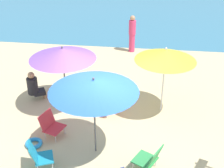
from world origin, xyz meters
The scene contains 13 objects.
ground_plane centered at (0.00, 0.00, 0.00)m, with size 40.00×40.00×0.00m, color #CCB789.
sea_water centered at (0.00, 14.21, 0.00)m, with size 40.00×16.00×0.01m, color teal.
umbrella_blue centered at (-0.22, -0.67, 1.84)m, with size 2.02×2.02×2.04m.
umbrella_yellow centered at (1.39, 1.35, 1.80)m, with size 1.69×1.69×2.02m.
umbrella_purple centered at (-1.47, 1.28, 1.72)m, with size 1.90×1.90×1.93m.
beach_chair_a centered at (-1.48, -0.20, 0.35)m, with size 0.65×0.65×0.66m.
beach_chair_b centered at (-0.41, 2.13, 0.31)m, with size 0.69×0.69×0.58m.
beach_chair_c centered at (-0.13, 0.97, 0.32)m, with size 0.72×0.68×0.65m.
beach_chair_d centered at (-1.40, -1.39, 0.36)m, with size 0.64×0.61×0.68m.
beach_chair_f centered at (1.09, -1.17, 0.35)m, with size 0.73×0.70×0.69m.
person_a centered at (-2.53, 1.50, 0.47)m, with size 0.56×0.48×0.96m.
person_b centered at (0.19, 5.85, 0.80)m, with size 0.29×0.29×1.56m.
swim_ring centered at (-1.81, -0.66, 0.05)m, with size 0.44×0.44×0.10m, color #238CD8.
Camera 1 is at (0.94, -6.50, 5.11)m, focal length 49.64 mm.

